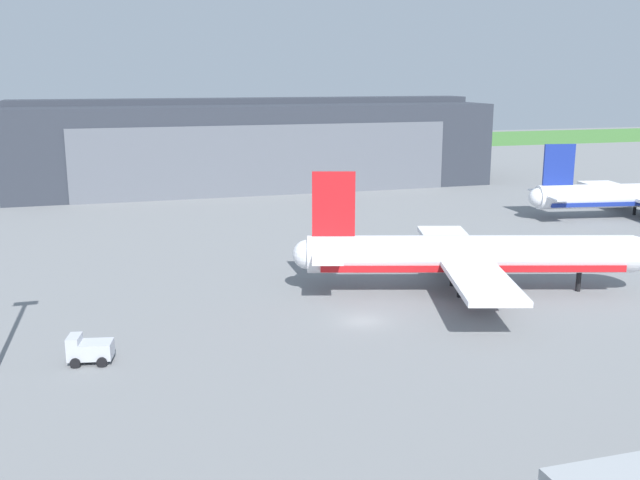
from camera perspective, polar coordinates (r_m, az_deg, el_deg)
The scene contains 5 objects.
ground_plane at distance 71.37m, azimuth 3.38°, elevation -6.38°, with size 440.00×440.00×0.00m, color slate.
grass_field_strip at distance 249.27m, azimuth -11.26°, elevation 7.20°, with size 440.00×56.00×0.08m, color #457D37.
maintenance_hangar at distance 160.70m, azimuth -5.46°, elevation 7.57°, with size 99.32×34.10×18.67m.
airliner_near_right at distance 81.40m, azimuth 11.80°, elevation -1.22°, with size 38.06×33.30×13.40m.
pushback_tractor at distance 63.99m, azimuth -17.71°, elevation -8.19°, with size 3.89×3.03×2.39m.
Camera 1 is at (-23.22, -63.28, 23.47)m, focal length 40.67 mm.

